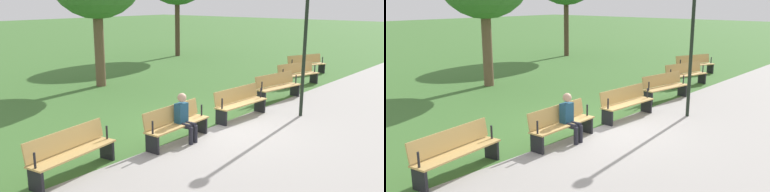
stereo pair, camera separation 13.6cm
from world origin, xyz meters
The scene contains 10 objects.
ground_plane centered at (0.00, 0.00, 0.00)m, with size 120.00×120.00×0.00m, color #3D6B2D.
path_paving centered at (0.00, 2.79, 0.00)m, with size 33.98×5.92×0.01m, color #A39E99.
bench_0 centered at (-9.42, -1.86, 0.48)m, with size 2.01×1.17×0.89m.
bench_1 centered at (-6.81, -0.99, 0.48)m, with size 2.03×0.98×0.89m.
bench_2 centered at (-4.12, -0.40, 0.48)m, with size 2.03×0.78×0.89m.
bench_3 centered at (-1.38, -0.11, 0.48)m, with size 2.00×0.58×0.89m.
bench_4 centered at (1.38, -0.11, 0.48)m, with size 2.00×0.58×0.89m.
bench_5 centered at (4.12, -0.40, 0.48)m, with size 2.03×0.78×0.89m.
person_seated centered at (1.23, 0.03, 0.64)m, with size 0.34×0.53×1.20m.
lamp_post centered at (-2.74, 1.16, 2.98)m, with size 0.32×0.32×4.33m.
Camera 2 is at (8.36, 6.52, 3.40)m, focal length 38.79 mm.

